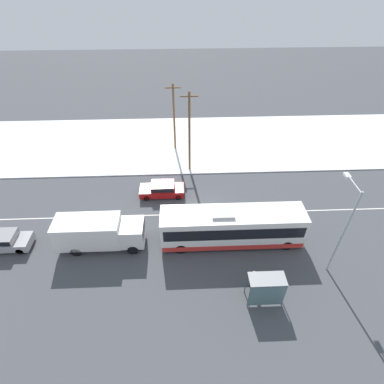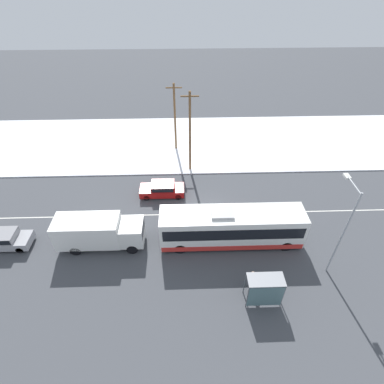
# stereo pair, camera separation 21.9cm
# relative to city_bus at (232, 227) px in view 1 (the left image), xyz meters

# --- Properties ---
(ground_plane) EXTENTS (120.00, 120.00, 0.00)m
(ground_plane) POSITION_rel_city_bus_xyz_m (-1.91, 3.47, -1.70)
(ground_plane) COLOR #424449
(snow_lot) EXTENTS (80.00, 14.04, 0.12)m
(snow_lot) POSITION_rel_city_bus_xyz_m (-1.91, 16.95, -1.64)
(snow_lot) COLOR white
(snow_lot) RESTS_ON ground_plane
(lane_marking_center) EXTENTS (60.00, 0.12, 0.00)m
(lane_marking_center) POSITION_rel_city_bus_xyz_m (-1.91, 3.47, -1.69)
(lane_marking_center) COLOR silver
(lane_marking_center) RESTS_ON ground_plane
(city_bus) EXTENTS (11.83, 2.57, 3.47)m
(city_bus) POSITION_rel_city_bus_xyz_m (0.00, 0.00, 0.00)
(city_bus) COLOR white
(city_bus) RESTS_ON ground_plane
(box_truck) EXTENTS (7.16, 2.30, 2.89)m
(box_truck) POSITION_rel_city_bus_xyz_m (-11.07, -0.03, -0.09)
(box_truck) COLOR silver
(box_truck) RESTS_ON ground_plane
(sedan_car) EXTENTS (4.47, 1.80, 1.45)m
(sedan_car) POSITION_rel_city_bus_xyz_m (-6.09, 6.45, -0.90)
(sedan_car) COLOR maroon
(sedan_car) RESTS_ON ground_plane
(parked_car_near_truck) EXTENTS (4.04, 1.80, 1.52)m
(parked_car_near_truck) POSITION_rel_city_bus_xyz_m (-18.97, 0.09, -0.87)
(parked_car_near_truck) COLOR #9E9EA3
(parked_car_near_truck) RESTS_ON ground_plane
(pedestrian_at_stop) EXTENTS (0.62, 0.28, 1.72)m
(pedestrian_at_stop) POSITION_rel_city_bus_xyz_m (0.97, -4.51, -0.64)
(pedestrian_at_stop) COLOR #23232D
(pedestrian_at_stop) RESTS_ON ground_plane
(bus_shelter) EXTENTS (2.53, 1.20, 2.40)m
(bus_shelter) POSITION_rel_city_bus_xyz_m (1.55, -5.85, -0.03)
(bus_shelter) COLOR gray
(bus_shelter) RESTS_ON ground_plane
(streetlamp) EXTENTS (0.36, 2.40, 7.93)m
(streetlamp) POSITION_rel_city_bus_xyz_m (7.20, -2.86, 3.24)
(streetlamp) COLOR #9EA3A8
(streetlamp) RESTS_ON ground_plane
(utility_pole_roadside) EXTENTS (1.80, 0.24, 9.12)m
(utility_pole_roadside) POSITION_rel_city_bus_xyz_m (-3.16, 10.86, 3.06)
(utility_pole_roadside) COLOR brown
(utility_pole_roadside) RESTS_ON ground_plane
(utility_pole_snowlot) EXTENTS (1.80, 0.24, 8.28)m
(utility_pole_snowlot) POSITION_rel_city_bus_xyz_m (-4.80, 15.45, 2.63)
(utility_pole_snowlot) COLOR brown
(utility_pole_snowlot) RESTS_ON ground_plane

